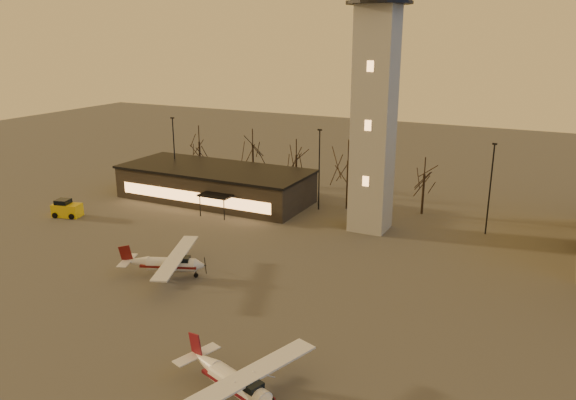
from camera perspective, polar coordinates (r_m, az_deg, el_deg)
The scene contains 8 objects.
ground at distance 39.44m, azimuth -6.31°, elevation -16.05°, with size 220.00×220.00×0.00m, color #484642.
control_tower at distance 60.74m, azimuth 8.91°, elevation 11.80°, with size 6.80×6.80×32.60m.
terminal at distance 74.54m, azimuth -7.40°, elevation 1.66°, with size 25.40×12.20×4.30m.
light_poles at distance 63.36m, azimuth 9.18°, elevation 1.95°, with size 58.50×12.25×10.14m.
tree_row at distance 75.71m, azimuth 0.78°, elevation 4.97°, with size 37.20×9.20×8.80m.
cessna_front at distance 35.08m, azimuth -4.84°, elevation -18.63°, with size 8.66×10.62×2.97m.
cessna_rear at distance 52.03m, azimuth -11.60°, elevation -6.62°, with size 8.48×10.30×2.91m.
service_cart at distance 72.51m, azimuth -21.56°, elevation -0.94°, with size 3.64×2.77×2.09m.
Camera 1 is at (18.43, -27.67, 21.22)m, focal length 35.00 mm.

